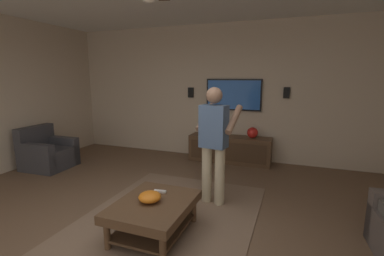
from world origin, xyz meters
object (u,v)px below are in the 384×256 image
(remote_white, at_px, (160,191))
(bowl, at_px, (150,197))
(person_standing, at_px, (214,139))
(media_console, at_px, (230,149))
(coffee_table, at_px, (154,210))
(armchair, at_px, (47,154))
(wall_speaker_left, at_px, (287,93))
(tv, at_px, (234,95))
(wall_speaker_right, at_px, (191,92))
(vase_round, at_px, (252,133))

(remote_white, bearing_deg, bowl, 85.47)
(person_standing, bearing_deg, media_console, 15.07)
(person_standing, bearing_deg, remote_white, 158.46)
(coffee_table, distance_m, media_console, 3.01)
(armchair, height_order, wall_speaker_left, wall_speaker_left)
(tv, height_order, person_standing, tv)
(coffee_table, xyz_separation_m, wall_speaker_right, (3.26, 0.80, 1.14))
(remote_white, height_order, wall_speaker_right, wall_speaker_right)
(media_console, height_order, tv, tv)
(wall_speaker_right, bearing_deg, coffee_table, -166.17)
(vase_round, distance_m, wall_speaker_right, 1.65)
(coffee_table, height_order, person_standing, person_standing)
(person_standing, bearing_deg, coffee_table, 167.40)
(bowl, relative_size, wall_speaker_left, 1.15)
(coffee_table, distance_m, wall_speaker_right, 3.55)
(bowl, distance_m, remote_white, 0.27)
(wall_speaker_right, bearing_deg, vase_round, -99.58)
(armchair, xyz_separation_m, tv, (1.89, -3.28, 1.13))
(tv, xyz_separation_m, wall_speaker_right, (0.01, 0.97, 0.03))
(person_standing, distance_m, remote_white, 1.03)
(vase_round, bearing_deg, armchair, 113.92)
(tv, bearing_deg, vase_round, 63.60)
(armchair, distance_m, vase_round, 4.11)
(bowl, height_order, vase_round, vase_round)
(vase_round, xyz_separation_m, wall_speaker_right, (0.24, 1.43, 0.77))
(person_standing, height_order, remote_white, person_standing)
(vase_round, height_order, wall_speaker_right, wall_speaker_right)
(vase_round, bearing_deg, wall_speaker_right, 80.42)
(armchair, relative_size, vase_round, 3.83)
(coffee_table, distance_m, person_standing, 1.27)
(remote_white, bearing_deg, media_console, -101.78)
(armchair, relative_size, tv, 0.72)
(wall_speaker_right, bearing_deg, tv, -90.77)
(armchair, xyz_separation_m, bowl, (-1.37, -3.07, 0.18))
(tv, height_order, wall_speaker_left, tv)
(person_standing, height_order, wall_speaker_left, person_standing)
(coffee_table, bearing_deg, bowl, 110.90)
(tv, distance_m, remote_white, 3.16)
(remote_white, xyz_separation_m, wall_speaker_right, (3.01, 0.75, 1.02))
(bowl, distance_m, vase_round, 3.12)
(coffee_table, bearing_deg, remote_white, 11.32)
(tv, relative_size, wall_speaker_right, 5.35)
(armchair, bearing_deg, bowl, -26.54)
(media_console, height_order, remote_white, media_console)
(media_console, xyz_separation_m, tv, (0.24, -0.00, 1.13))
(media_console, bearing_deg, wall_speaker_left, 103.43)
(media_console, height_order, bowl, media_console)
(person_standing, bearing_deg, wall_speaker_left, -11.95)
(coffee_table, xyz_separation_m, wall_speaker_left, (3.26, -1.23, 1.17))
(media_console, distance_m, bowl, 3.04)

